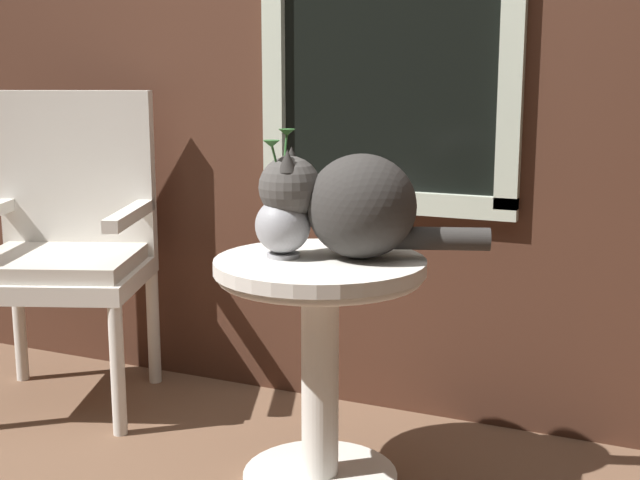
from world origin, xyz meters
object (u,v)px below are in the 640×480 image
pewter_vase_with_ivy (283,220)px  wicker_side_table (320,331)px  wicker_chair (67,237)px  cat (352,204)px

pewter_vase_with_ivy → wicker_side_table: bearing=12.1°
wicker_side_table → wicker_chair: (-1.03, 0.24, 0.13)m
wicker_chair → pewter_vase_with_ivy: 0.98m
cat → pewter_vase_with_ivy: pewter_vase_with_ivy is taller
wicker_chair → cat: (1.10, -0.19, 0.21)m
wicker_side_table → wicker_chair: 1.07m
wicker_side_table → cat: (0.07, 0.05, 0.33)m
cat → wicker_side_table: bearing=-144.4°
cat → pewter_vase_with_ivy: bearing=-157.1°
wicker_side_table → pewter_vase_with_ivy: pewter_vase_with_ivy is taller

